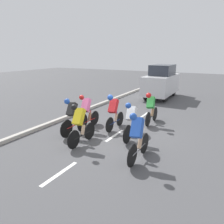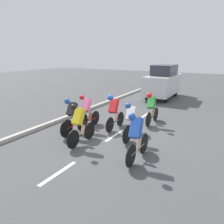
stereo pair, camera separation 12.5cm
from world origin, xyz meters
TOP-DOWN VIEW (x-y plane):
  - ground_plane at (0.00, 0.00)m, footprint 60.00×60.00m
  - lane_stripe_near at (0.00, 3.50)m, footprint 0.12×1.40m
  - lane_stripe_mid at (0.00, 0.30)m, footprint 0.12×1.40m
  - lane_stripe_far at (0.00, -2.90)m, footprint 0.12×1.40m
  - curb at (3.20, 0.30)m, footprint 0.20×28.48m
  - cyclist_pink at (1.45, 0.10)m, footprint 0.42×1.60m
  - cyclist_green at (-0.75, -1.79)m, footprint 0.40×1.66m
  - cyclist_red at (0.37, -0.31)m, footprint 0.38×1.59m
  - cyclist_black at (1.54, 0.92)m, footprint 0.39×1.74m
  - cyclist_yellow at (0.67, 1.63)m, footprint 0.38×1.61m
  - cyclist_blue at (-1.55, 1.79)m, footprint 0.40×1.68m
  - cyclist_white at (-0.73, 0.31)m, footprint 0.39×1.73m
  - support_car at (0.58, -7.98)m, footprint 1.70×4.02m

SIDE VIEW (x-z plane):
  - ground_plane at x=0.00m, z-range 0.00..0.00m
  - lane_stripe_near at x=0.00m, z-range 0.00..0.01m
  - lane_stripe_mid at x=0.00m, z-range 0.00..0.01m
  - lane_stripe_far at x=0.00m, z-range 0.00..0.01m
  - curb at x=3.20m, z-range 0.00..0.14m
  - cyclist_white at x=-0.73m, z-range 0.03..1.48m
  - cyclist_black at x=1.54m, z-range 0.03..1.52m
  - cyclist_pink at x=1.45m, z-range 0.03..1.54m
  - cyclist_yellow at x=0.67m, z-range 0.03..1.54m
  - cyclist_green at x=-0.75m, z-range 0.05..1.53m
  - cyclist_blue at x=-1.55m, z-range 0.03..1.58m
  - cyclist_red at x=0.37m, z-range 0.06..1.60m
  - support_car at x=0.58m, z-range -0.02..2.33m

